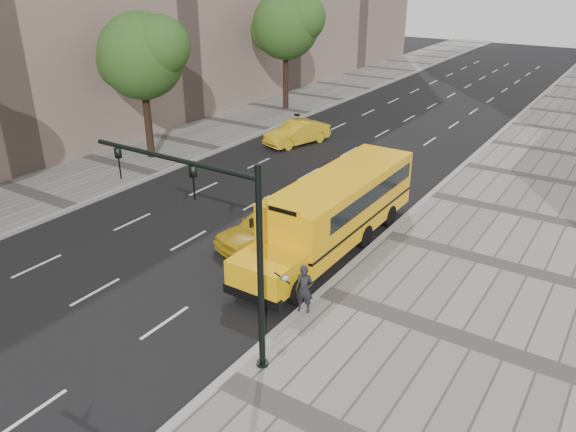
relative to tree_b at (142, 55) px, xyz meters
The scene contains 12 objects.
ground 12.28m from the tree_b, 11.33° to the right, with size 140.00×140.00×0.00m, color black.
sidewalk_museum 23.32m from the tree_b, ahead, with size 12.00×140.00×0.15m, color gray.
sidewalk_far 6.48m from the tree_b, 105.87° to the right, with size 6.00×140.00×0.15m, color gray.
curb_museum 17.63m from the tree_b, ahead, with size 0.30×140.00×0.15m, color gray.
curb_far 6.89m from the tree_b, 40.91° to the right, with size 0.30×140.00×0.15m, color gray.
tree_b is the anchor object (origin of this frame).
tree_c 14.96m from the tree_b, 89.98° to the left, with size 5.80×5.15×9.17m.
school_bus 16.00m from the tree_b, 14.24° to the right, with size 2.96×11.56×3.19m.
taxi_near 14.63m from the tree_b, 24.04° to the right, with size 1.82×4.51×1.54m, color gold.
taxi_far 10.88m from the tree_b, 52.69° to the left, with size 1.61×4.61×1.52m, color gold.
pedestrian 19.61m from the tree_b, 28.89° to the right, with size 0.63×0.41×1.72m, color black.
traffic_signal 19.91m from the tree_b, 38.01° to the right, with size 6.18×0.36×6.40m.
Camera 1 is at (14.52, -20.82, 10.99)m, focal length 35.00 mm.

